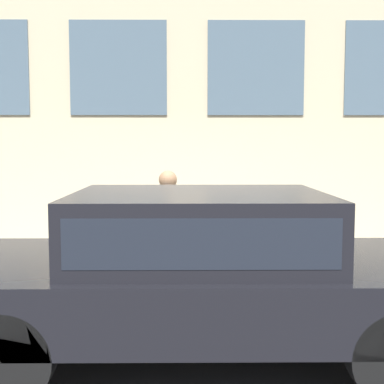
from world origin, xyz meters
name	(u,v)px	position (x,y,z in m)	size (l,w,h in m)	color
ground_plane	(188,314)	(0.00, 0.00, 0.00)	(80.00, 80.00, 0.00)	#2D2D30
sidewalk	(188,276)	(1.48, 0.00, 0.08)	(2.96, 60.00, 0.15)	gray
fire_hydrant	(217,261)	(0.38, -0.36, 0.53)	(0.36, 0.46, 0.74)	gold
person	(168,216)	(0.81, 0.25, 1.03)	(0.35, 0.23, 1.46)	navy
parked_car_charcoal_near	(199,264)	(-1.20, -0.10, 0.86)	(2.09, 4.70, 1.52)	black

